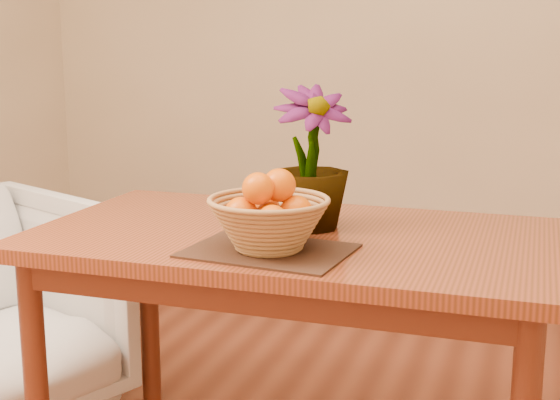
% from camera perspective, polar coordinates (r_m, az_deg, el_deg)
% --- Properties ---
extents(wall_back, '(4.00, 0.02, 2.70)m').
position_cam_1_polar(wall_back, '(3.95, 9.78, 12.84)').
color(wall_back, beige).
rests_on(wall_back, floor).
extents(table, '(1.40, 0.80, 0.75)m').
position_cam_1_polar(table, '(2.13, 1.03, -4.64)').
color(table, maroon).
rests_on(table, floor).
extents(placemat, '(0.41, 0.33, 0.01)m').
position_cam_1_polar(placemat, '(1.91, -0.82, -3.73)').
color(placemat, '#361D13').
rests_on(placemat, table).
extents(wicker_basket, '(0.30, 0.30, 0.12)m').
position_cam_1_polar(wicker_basket, '(1.89, -0.82, -1.88)').
color(wicker_basket, '#A97846').
rests_on(wicker_basket, placemat).
extents(orange_pile, '(0.20, 0.19, 0.15)m').
position_cam_1_polar(orange_pile, '(1.88, -0.81, -0.40)').
color(orange_pile, '#F05F03').
rests_on(orange_pile, wicker_basket).
extents(potted_plant, '(0.30, 0.30, 0.39)m').
position_cam_1_polar(potted_plant, '(2.11, 2.23, 3.09)').
color(potted_plant, '#184313').
rests_on(potted_plant, table).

